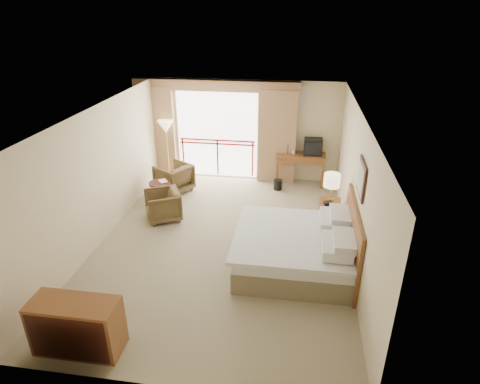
% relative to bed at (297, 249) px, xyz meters
% --- Properties ---
extents(floor, '(7.00, 7.00, 0.00)m').
position_rel_bed_xyz_m(floor, '(-1.50, 0.60, -0.38)').
color(floor, gray).
rests_on(floor, ground).
extents(ceiling, '(7.00, 7.00, 0.00)m').
position_rel_bed_xyz_m(ceiling, '(-1.50, 0.60, 2.32)').
color(ceiling, white).
rests_on(ceiling, wall_back).
extents(wall_back, '(5.00, 0.00, 5.00)m').
position_rel_bed_xyz_m(wall_back, '(-1.50, 4.10, 0.97)').
color(wall_back, beige).
rests_on(wall_back, ground).
extents(wall_front, '(5.00, 0.00, 5.00)m').
position_rel_bed_xyz_m(wall_front, '(-1.50, -2.90, 0.97)').
color(wall_front, beige).
rests_on(wall_front, ground).
extents(wall_left, '(0.00, 7.00, 7.00)m').
position_rel_bed_xyz_m(wall_left, '(-4.00, 0.60, 0.97)').
color(wall_left, beige).
rests_on(wall_left, ground).
extents(wall_right, '(0.00, 7.00, 7.00)m').
position_rel_bed_xyz_m(wall_right, '(1.00, 0.60, 0.97)').
color(wall_right, beige).
rests_on(wall_right, ground).
extents(balcony_door, '(2.40, 0.00, 2.40)m').
position_rel_bed_xyz_m(balcony_door, '(-2.30, 4.08, 0.82)').
color(balcony_door, white).
rests_on(balcony_door, wall_back).
extents(balcony_railing, '(2.09, 0.03, 1.02)m').
position_rel_bed_xyz_m(balcony_railing, '(-2.30, 4.06, 0.44)').
color(balcony_railing, '#A5190E').
rests_on(balcony_railing, wall_back).
extents(curtain_left, '(1.00, 0.26, 2.50)m').
position_rel_bed_xyz_m(curtain_left, '(-3.95, 3.95, 0.87)').
color(curtain_left, '#8E6849').
rests_on(curtain_left, wall_back).
extents(curtain_right, '(1.00, 0.26, 2.50)m').
position_rel_bed_xyz_m(curtain_right, '(-0.65, 3.95, 0.87)').
color(curtain_right, '#8E6849').
rests_on(curtain_right, wall_back).
extents(valance, '(4.40, 0.22, 0.28)m').
position_rel_bed_xyz_m(valance, '(-2.30, 3.98, 2.17)').
color(valance, '#8E6849').
rests_on(valance, wall_back).
extents(hvac_vent, '(0.50, 0.04, 0.50)m').
position_rel_bed_xyz_m(hvac_vent, '(-0.20, 4.07, 1.97)').
color(hvac_vent, silver).
rests_on(hvac_vent, wall_back).
extents(bed, '(2.13, 2.06, 0.97)m').
position_rel_bed_xyz_m(bed, '(0.00, 0.00, 0.00)').
color(bed, brown).
rests_on(bed, floor).
extents(headboard, '(0.06, 2.10, 1.30)m').
position_rel_bed_xyz_m(headboard, '(0.96, 0.00, 0.27)').
color(headboard, brown).
rests_on(headboard, wall_right).
extents(framed_art, '(0.04, 0.72, 0.60)m').
position_rel_bed_xyz_m(framed_art, '(0.97, 0.00, 1.47)').
color(framed_art, black).
rests_on(framed_art, wall_right).
extents(nightstand, '(0.49, 0.57, 0.65)m').
position_rel_bed_xyz_m(nightstand, '(0.66, 1.49, -0.05)').
color(nightstand, brown).
rests_on(nightstand, floor).
extents(table_lamp, '(0.34, 0.34, 0.60)m').
position_rel_bed_xyz_m(table_lamp, '(0.66, 1.54, 0.74)').
color(table_lamp, tan).
rests_on(table_lamp, nightstand).
extents(phone, '(0.19, 0.16, 0.07)m').
position_rel_bed_xyz_m(phone, '(0.61, 1.34, 0.31)').
color(phone, black).
rests_on(phone, nightstand).
extents(desk, '(1.29, 0.62, 0.85)m').
position_rel_bed_xyz_m(desk, '(0.01, 3.94, 0.28)').
color(desk, brown).
rests_on(desk, floor).
extents(tv, '(0.47, 0.38, 0.43)m').
position_rel_bed_xyz_m(tv, '(0.31, 3.87, 0.68)').
color(tv, black).
rests_on(tv, desk).
extents(coffee_maker, '(0.14, 0.14, 0.27)m').
position_rel_bed_xyz_m(coffee_maker, '(-0.34, 3.88, 0.60)').
color(coffee_maker, black).
rests_on(coffee_maker, desk).
extents(cup, '(0.10, 0.10, 0.11)m').
position_rel_bed_xyz_m(cup, '(-0.19, 3.83, 0.52)').
color(cup, white).
rests_on(cup, desk).
extents(wastebasket, '(0.23, 0.23, 0.27)m').
position_rel_bed_xyz_m(wastebasket, '(-0.55, 3.36, -0.24)').
color(wastebasket, black).
rests_on(wastebasket, floor).
extents(armchair_far, '(1.10, 1.09, 0.73)m').
position_rel_bed_xyz_m(armchair_far, '(-3.22, 2.88, -0.38)').
color(armchair_far, '#46351E').
rests_on(armchair_far, floor).
extents(armchair_near, '(1.00, 0.99, 0.68)m').
position_rel_bed_xyz_m(armchair_near, '(-3.02, 1.39, -0.38)').
color(armchair_near, '#46351E').
rests_on(armchair_near, floor).
extents(side_table, '(0.51, 0.51, 0.56)m').
position_rel_bed_xyz_m(side_table, '(-3.33, 2.13, 0.01)').
color(side_table, black).
rests_on(side_table, floor).
extents(book, '(0.28, 0.29, 0.02)m').
position_rel_bed_xyz_m(book, '(-3.33, 2.13, 0.19)').
color(book, white).
rests_on(book, side_table).
extents(floor_lamp, '(0.42, 0.42, 1.65)m').
position_rel_bed_xyz_m(floor_lamp, '(-3.62, 3.70, 1.04)').
color(floor_lamp, tan).
rests_on(floor_lamp, floor).
extents(dresser, '(1.22, 0.52, 0.81)m').
position_rel_bed_xyz_m(dresser, '(-2.99, -2.46, 0.03)').
color(dresser, brown).
rests_on(dresser, floor).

